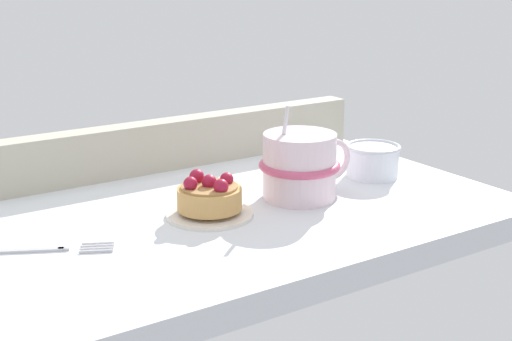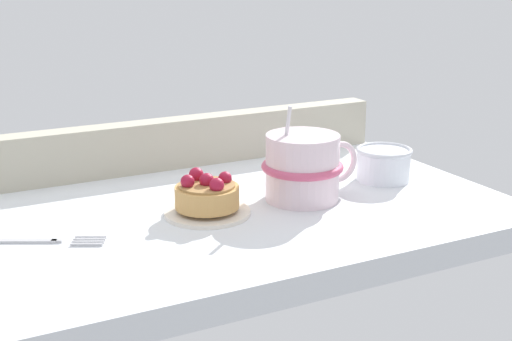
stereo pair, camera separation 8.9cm
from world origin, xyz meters
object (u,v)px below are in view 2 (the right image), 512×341
object	(u,v)px
dessert_plate	(207,211)
sugar_bowl	(383,163)
dessert_fork	(26,240)
coffee_mug	(303,167)
raspberry_tart	(207,194)

from	to	relation	value
dessert_plate	sugar_bowl	size ratio (longest dim) A/B	1.34
dessert_fork	coffee_mug	bearing A→B (deg)	-2.15
dessert_fork	sugar_bowl	world-z (taller)	sugar_bowl
raspberry_tart	dessert_fork	bearing A→B (deg)	177.50
coffee_mug	dessert_plate	bearing A→B (deg)	178.47
sugar_bowl	dessert_fork	bearing A→B (deg)	-179.15
dessert_fork	sugar_bowl	size ratio (longest dim) A/B	2.11
coffee_mug	sugar_bowl	distance (cm)	14.50
coffee_mug	sugar_bowl	size ratio (longest dim) A/B	1.74
dessert_fork	sugar_bowl	distance (cm)	48.89
raspberry_tart	dessert_fork	size ratio (longest dim) A/B	0.47
dessert_plate	coffee_mug	size ratio (longest dim) A/B	0.77
raspberry_tart	dessert_plate	bearing A→B (deg)	-65.84
dessert_plate	coffee_mug	xyz separation A→B (cm)	(13.31, -0.36, 3.86)
dessert_fork	sugar_bowl	xyz separation A→B (cm)	(48.83, 0.73, 2.16)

